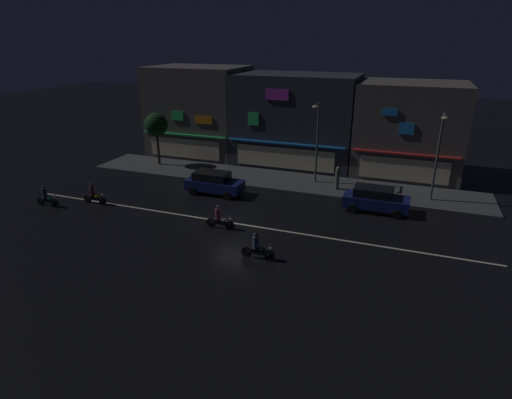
{
  "coord_description": "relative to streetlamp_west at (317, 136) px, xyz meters",
  "views": [
    {
      "loc": [
        9.97,
        -22.32,
        11.1
      ],
      "look_at": [
        1.23,
        1.11,
        1.37
      ],
      "focal_mm": 29.45,
      "sensor_mm": 36.0,
      "label": 1
    }
  ],
  "objects": [
    {
      "name": "street_tree",
      "position": [
        -14.57,
        0.14,
        -0.17
      ],
      "size": [
        2.05,
        2.05,
        4.7
      ],
      "color": "#473323",
      "rests_on": "sidewalk_far"
    },
    {
      "name": "traffic_cone",
      "position": [
        -9.71,
        -3.48,
        -3.67
      ],
      "size": [
        0.36,
        0.36,
        0.55
      ],
      "primitive_type": "cone",
      "color": "orange",
      "rests_on": "ground"
    },
    {
      "name": "ground_plane",
      "position": [
        -3.21,
        -9.27,
        -3.94
      ],
      "size": [
        140.0,
        140.0,
        0.0
      ],
      "primitive_type": "plane",
      "color": "black"
    },
    {
      "name": "streetlamp_west",
      "position": [
        0.0,
        0.0,
        0.0
      ],
      "size": [
        0.44,
        1.64,
        6.36
      ],
      "color": "#47494C",
      "rests_on": "sidewalk_far"
    },
    {
      "name": "storefront_center_block",
      "position": [
        6.6,
        5.53,
        -0.11
      ],
      "size": [
        8.48,
        6.92,
        7.69
      ],
      "color": "#56514C",
      "rests_on": "ground"
    },
    {
      "name": "parked_car_trailing",
      "position": [
        -6.64,
        -4.75,
        -3.08
      ],
      "size": [
        4.3,
        1.98,
        1.67
      ],
      "color": "navy",
      "rests_on": "ground"
    },
    {
      "name": "parked_car_near_kerb",
      "position": [
        5.1,
        -4.03,
        -3.08
      ],
      "size": [
        4.3,
        1.98,
        1.67
      ],
      "rotation": [
        0.0,
        0.0,
        3.14
      ],
      "color": "navy",
      "rests_on": "ground"
    },
    {
      "name": "storefront_right_block",
      "position": [
        -13.01,
        5.48,
        0.29
      ],
      "size": [
        8.98,
        6.82,
        8.49
      ],
      "color": "#56514C",
      "rests_on": "ground"
    },
    {
      "name": "storefront_left_block",
      "position": [
        -3.21,
        5.25,
        0.09
      ],
      "size": [
        10.89,
        6.36,
        8.08
      ],
      "color": "#2D333D",
      "rests_on": "ground"
    },
    {
      "name": "streetlamp_mid",
      "position": [
        8.7,
        -1.03,
        -0.05
      ],
      "size": [
        0.44,
        1.64,
        6.27
      ],
      "color": "#47494C",
      "rests_on": "sidewalk_far"
    },
    {
      "name": "motorcycle_trailing_far",
      "position": [
        -0.09,
        -13.03,
        -3.31
      ],
      "size": [
        1.9,
        0.6,
        1.52
      ],
      "rotation": [
        0.0,
        0.0,
        3.28
      ],
      "color": "black",
      "rests_on": "ground"
    },
    {
      "name": "motorcycle_following",
      "position": [
        -16.46,
        -11.16,
        -3.31
      ],
      "size": [
        1.9,
        0.6,
        1.52
      ],
      "rotation": [
        0.0,
        0.0,
        3.2
      ],
      "color": "black",
      "rests_on": "ground"
    },
    {
      "name": "sidewalk_far",
      "position": [
        -3.21,
        -0.22,
        -3.87
      ],
      "size": [
        32.68,
        4.73,
        0.14
      ],
      "primitive_type": "cube",
      "color": "#424447",
      "rests_on": "ground"
    },
    {
      "name": "pedestrian_on_sidewalk",
      "position": [
        1.94,
        -0.9,
        -2.97
      ],
      "size": [
        0.33,
        0.33,
        1.78
      ],
      "rotation": [
        0.0,
        0.0,
        3.12
      ],
      "color": "#4C664C",
      "rests_on": "sidewalk_far"
    },
    {
      "name": "motorcycle_opposite_lane",
      "position": [
        -3.59,
        -10.28,
        -3.31
      ],
      "size": [
        1.9,
        0.6,
        1.52
      ],
      "rotation": [
        0.0,
        0.0,
        3.04
      ],
      "color": "black",
      "rests_on": "ground"
    },
    {
      "name": "lane_divider_stripe",
      "position": [
        -3.21,
        -9.27,
        -3.94
      ],
      "size": [
        31.05,
        0.16,
        0.01
      ],
      "primitive_type": "cube",
      "color": "beige",
      "rests_on": "ground"
    },
    {
      "name": "motorcycle_lead",
      "position": [
        -13.67,
        -9.64,
        -3.31
      ],
      "size": [
        1.9,
        0.6,
        1.52
      ],
      "rotation": [
        0.0,
        0.0,
        3.2
      ],
      "color": "black",
      "rests_on": "ground"
    }
  ]
}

